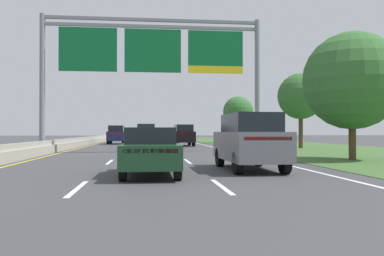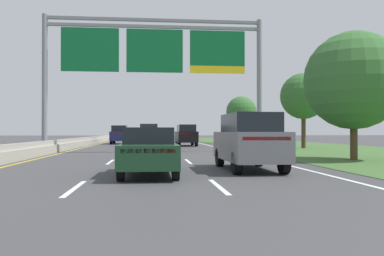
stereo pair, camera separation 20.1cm
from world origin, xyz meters
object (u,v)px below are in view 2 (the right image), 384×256
roadside_tree_near (354,81)px  overhead_sign_gantry (155,56)px  car_red_centre_lane_sedan (151,139)px  car_navy_left_lane_suv (120,134)px  roadside_tree_mid (303,96)px  car_darkgreen_centre_lane_sedan (149,151)px  car_black_right_lane_suv (186,135)px  pickup_truck_silver (149,135)px  car_grey_right_lane_suv (249,141)px  roadside_tree_far (241,112)px

roadside_tree_near → overhead_sign_gantry: bearing=139.3°
car_red_centre_lane_sedan → car_navy_left_lane_suv: size_ratio=0.93×
roadside_tree_near → roadside_tree_mid: 14.40m
car_darkgreen_centre_lane_sedan → roadside_tree_near: bearing=-59.3°
overhead_sign_gantry → car_darkgreen_centre_lane_sedan: bearing=-91.2°
car_black_right_lane_suv → car_red_centre_lane_sedan: (-3.42, -6.89, -0.28)m
overhead_sign_gantry → car_black_right_lane_suv: 13.98m
pickup_truck_silver → car_grey_right_lane_suv: size_ratio=1.15×
car_navy_left_lane_suv → roadside_tree_mid: size_ratio=0.73×
overhead_sign_gantry → pickup_truck_silver: (-0.50, 12.78, -5.52)m
car_black_right_lane_suv → car_red_centre_lane_sedan: car_black_right_lane_suv is taller
car_red_centre_lane_sedan → car_grey_right_lane_suv: (3.65, -18.58, 0.28)m
overhead_sign_gantry → roadside_tree_near: 13.29m
roadside_tree_near → roadside_tree_far: size_ratio=1.12×
overhead_sign_gantry → car_darkgreen_centre_lane_sedan: (-0.30, -14.53, -5.78)m
car_red_centre_lane_sedan → roadside_tree_near: 17.60m
car_darkgreen_centre_lane_sedan → roadside_tree_near: (10.18, 6.03, 3.18)m
car_red_centre_lane_sedan → roadside_tree_near: size_ratio=0.68×
pickup_truck_silver → car_black_right_lane_suv: size_ratio=1.15×
pickup_truck_silver → roadside_tree_near: bearing=-155.1°
car_black_right_lane_suv → pickup_truck_silver: bearing=83.7°
car_black_right_lane_suv → roadside_tree_mid: roadside_tree_mid is taller
pickup_truck_silver → car_navy_left_lane_suv: size_ratio=1.15×
roadside_tree_near → car_grey_right_lane_suv: bearing=-145.0°
car_grey_right_lane_suv → car_navy_left_lane_suv: (-7.29, 32.61, 0.00)m
overhead_sign_gantry → pickup_truck_silver: overhead_sign_gantry is taller
car_navy_left_lane_suv → car_black_right_lane_suv: bearing=-134.6°
car_black_right_lane_suv → car_darkgreen_centre_lane_sedan: car_black_right_lane_suv is taller
car_darkgreen_centre_lane_sedan → roadside_tree_mid: roadside_tree_mid is taller
car_darkgreen_centre_lane_sedan → car_red_centre_lane_sedan: bearing=-0.2°
car_navy_left_lane_suv → car_red_centre_lane_sedan: bearing=-164.8°
pickup_truck_silver → car_navy_left_lane_suv: (-3.36, 6.81, 0.02)m
roadside_tree_far → car_red_centre_lane_sedan: bearing=-125.0°
car_grey_right_lane_suv → roadside_tree_near: 8.40m
car_darkgreen_centre_lane_sedan → roadside_tree_near: size_ratio=0.68×
pickup_truck_silver → roadside_tree_far: size_ratio=0.95×
car_grey_right_lane_suv → car_black_right_lane_suv: bearing=-0.2°
overhead_sign_gantry → roadside_tree_near: (9.89, -8.50, -2.60)m
pickup_truck_silver → car_black_right_lane_suv: 3.71m
car_red_centre_lane_sedan → car_grey_right_lane_suv: bearing=-169.1°
roadside_tree_mid → roadside_tree_far: size_ratio=1.12×
pickup_truck_silver → car_navy_left_lane_suv: 7.59m
car_navy_left_lane_suv → roadside_tree_mid: (16.53, -13.97, 3.34)m
car_black_right_lane_suv → car_darkgreen_centre_lane_sedan: (-3.50, -26.98, -0.28)m
car_darkgreen_centre_lane_sedan → car_navy_left_lane_suv: car_navy_left_lane_suv is taller
car_grey_right_lane_suv → car_navy_left_lane_suv: size_ratio=1.00×
roadside_tree_mid → car_darkgreen_centre_lane_sedan: bearing=-122.8°
car_grey_right_lane_suv → car_darkgreen_centre_lane_sedan: 4.03m
pickup_truck_silver → car_navy_left_lane_suv: bearing=25.2°
roadside_tree_near → car_black_right_lane_suv: bearing=107.7°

